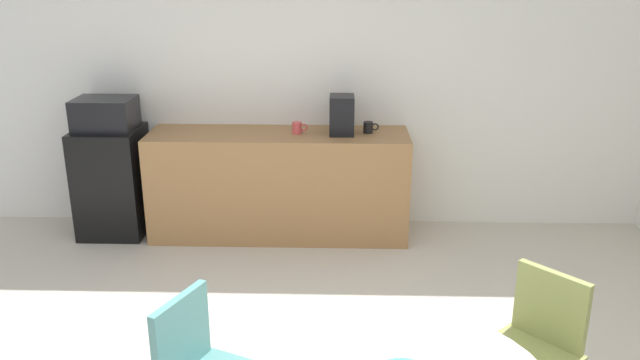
% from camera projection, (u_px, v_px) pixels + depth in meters
% --- Properties ---
extents(wall_back, '(6.00, 0.10, 2.60)m').
position_uv_depth(wall_back, '(309.00, 78.00, 5.52)').
color(wall_back, white).
rests_on(wall_back, ground_plane).
extents(counter_block, '(2.17, 0.60, 0.90)m').
position_uv_depth(counter_block, '(279.00, 184.00, 5.47)').
color(counter_block, '#9E7042').
rests_on(counter_block, ground_plane).
extents(mini_fridge, '(0.54, 0.54, 0.93)m').
position_uv_depth(mini_fridge, '(113.00, 181.00, 5.51)').
color(mini_fridge, black).
rests_on(mini_fridge, ground_plane).
extents(microwave, '(0.48, 0.38, 0.26)m').
position_uv_depth(microwave, '(105.00, 114.00, 5.31)').
color(microwave, black).
rests_on(microwave, mini_fridge).
extents(chair_olive, '(0.59, 0.59, 0.83)m').
position_uv_depth(chair_olive, '(538.00, 334.00, 3.15)').
color(chair_olive, silver).
rests_on(chair_olive, ground_plane).
extents(mug_white, '(0.13, 0.08, 0.09)m').
position_uv_depth(mug_white, '(297.00, 128.00, 5.31)').
color(mug_white, '#D84C4C').
rests_on(mug_white, counter_block).
extents(mug_green, '(0.13, 0.08, 0.09)m').
position_uv_depth(mug_green, '(369.00, 127.00, 5.32)').
color(mug_green, black).
rests_on(mug_green, counter_block).
extents(coffee_maker, '(0.20, 0.24, 0.32)m').
position_uv_depth(coffee_maker, '(342.00, 115.00, 5.26)').
color(coffee_maker, black).
rests_on(coffee_maker, counter_block).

